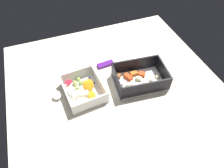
{
  "coord_description": "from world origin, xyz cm",
  "views": [
    {
      "loc": [
        -18.94,
        -46.0,
        61.98
      ],
      "look_at": [
        -1.59,
        0.53,
        4.0
      ],
      "focal_mm": 32.56,
      "sensor_mm": 36.0,
      "label": 1
    }
  ],
  "objects": [
    {
      "name": "table_surface",
      "position": [
        0.0,
        0.0,
        1.0
      ],
      "size": [
        80.0,
        80.0,
        2.0
      ],
      "primitive_type": "cube",
      "color": "beige",
      "rests_on": "ground"
    },
    {
      "name": "paper_cup_liner",
      "position": [
        -21.95,
        3.16,
        2.71
      ],
      "size": [
        3.62,
        3.62,
        1.42
      ],
      "primitive_type": "cylinder",
      "color": "white",
      "rests_on": "table_surface"
    },
    {
      "name": "fruit_bowl",
      "position": [
        -12.59,
        1.78,
        3.78
      ],
      "size": [
        14.81,
        16.87,
        5.06
      ],
      "rotation": [
        0.0,
        0.0,
        0.08
      ],
      "color": "white",
      "rests_on": "table_surface"
    },
    {
      "name": "pasta_container",
      "position": [
        8.91,
        -0.79,
        4.06
      ],
      "size": [
        21.18,
        15.32,
        6.54
      ],
      "rotation": [
        0.0,
        0.0,
        -0.1
      ],
      "color": "white",
      "rests_on": "table_surface"
    },
    {
      "name": "candy_bar",
      "position": [
        -0.14,
        12.82,
        2.6
      ],
      "size": [
        7.17,
        2.95,
        1.2
      ],
      "primitive_type": "cube",
      "rotation": [
        0.0,
        0.0,
        0.08
      ],
      "color": "#51197A",
      "rests_on": "table_surface"
    }
  ]
}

